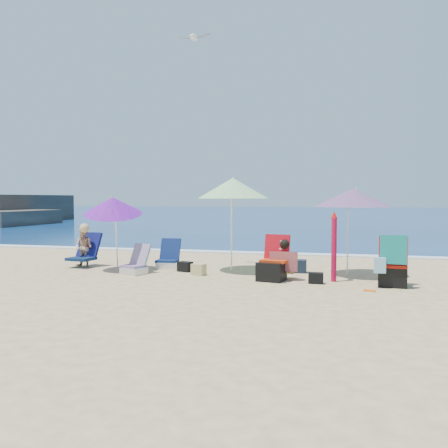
% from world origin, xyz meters
% --- Properties ---
extents(ground, '(120.00, 120.00, 0.00)m').
position_xyz_m(ground, '(0.00, 0.00, 0.00)').
color(ground, '#D8BC84').
rests_on(ground, ground).
extents(sea, '(120.00, 80.00, 0.12)m').
position_xyz_m(sea, '(0.00, 45.00, -0.05)').
color(sea, navy).
rests_on(sea, ground).
extents(foam, '(120.00, 0.50, 0.04)m').
position_xyz_m(foam, '(0.00, 5.10, 0.02)').
color(foam, white).
rests_on(foam, ground).
extents(umbrella_turquoise, '(1.94, 1.94, 1.90)m').
position_xyz_m(umbrella_turquoise, '(2.40, 1.51, 1.67)').
color(umbrella_turquoise, silver).
rests_on(umbrella_turquoise, ground).
extents(umbrella_striped, '(1.99, 1.99, 2.16)m').
position_xyz_m(umbrella_striped, '(-0.22, 1.48, 1.89)').
color(umbrella_striped, white).
rests_on(umbrella_striped, ground).
extents(umbrella_blue, '(1.73, 1.76, 1.82)m').
position_xyz_m(umbrella_blue, '(-2.90, 0.89, 1.49)').
color(umbrella_blue, white).
rests_on(umbrella_blue, ground).
extents(furled_umbrella, '(0.19, 0.30, 1.40)m').
position_xyz_m(furled_umbrella, '(2.06, 0.65, 0.77)').
color(furled_umbrella, '#AB0C32').
rests_on(furled_umbrella, ground).
extents(chair_navy, '(0.57, 0.67, 0.69)m').
position_xyz_m(chair_navy, '(-1.81, 1.58, 0.18)').
color(chair_navy, '#0C1F46').
rests_on(chair_navy, ground).
extents(chair_rainbow, '(0.62, 0.72, 0.64)m').
position_xyz_m(chair_rainbow, '(-2.21, 0.57, 0.17)').
color(chair_rainbow, '#C84D46').
rests_on(chair_rainbow, ground).
extents(camp_chair_left, '(0.66, 0.68, 0.92)m').
position_xyz_m(camp_chair_left, '(0.86, 0.43, 0.28)').
color(camp_chair_left, red).
rests_on(camp_chair_left, ground).
extents(camp_chair_right, '(0.65, 0.66, 0.98)m').
position_xyz_m(camp_chair_right, '(3.15, 0.33, 0.36)').
color(camp_chair_right, '#9F160B').
rests_on(camp_chair_right, ground).
extents(person_center, '(0.57, 0.50, 0.82)m').
position_xyz_m(person_center, '(1.05, 0.62, 0.40)').
color(person_center, '#A97165').
rests_on(person_center, ground).
extents(person_left, '(0.68, 0.78, 1.05)m').
position_xyz_m(person_left, '(-3.88, 1.29, 0.48)').
color(person_left, tan).
rests_on(person_left, ground).
extents(bag_black_a, '(0.36, 0.30, 0.22)m').
position_xyz_m(bag_black_a, '(-1.25, 1.15, 0.11)').
color(bag_black_a, black).
rests_on(bag_black_a, ground).
extents(bag_tan, '(0.33, 0.27, 0.24)m').
position_xyz_m(bag_tan, '(-0.80, 0.73, 0.12)').
color(bag_tan, tan).
rests_on(bag_tan, ground).
extents(bag_navy_b, '(0.39, 0.30, 0.29)m').
position_xyz_m(bag_navy_b, '(1.24, 1.65, 0.14)').
color(bag_navy_b, '#162131').
rests_on(bag_navy_b, ground).
extents(bag_black_b, '(0.28, 0.20, 0.21)m').
position_xyz_m(bag_black_b, '(1.73, 0.30, 0.11)').
color(bag_black_b, black).
rests_on(bag_black_b, ground).
extents(orange_item, '(0.21, 0.12, 0.03)m').
position_xyz_m(orange_item, '(2.72, -0.28, 0.01)').
color(orange_item, orange).
rests_on(orange_item, ground).
extents(seagull, '(0.80, 0.38, 0.14)m').
position_xyz_m(seagull, '(-1.34, 2.11, 5.52)').
color(seagull, white).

